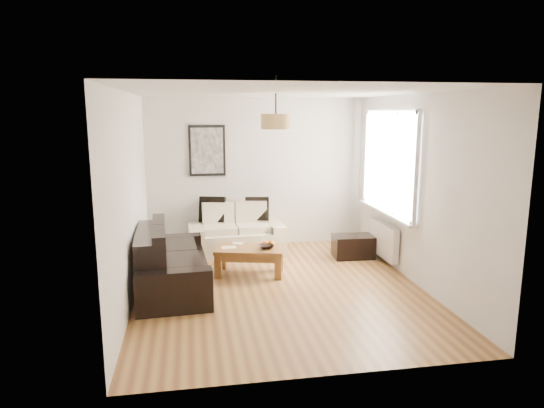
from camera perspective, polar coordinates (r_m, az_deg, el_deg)
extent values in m
plane|color=brown|center=(6.64, 0.89, -9.91)|extent=(4.50, 4.50, 0.00)
cube|color=white|center=(7.77, 13.13, -4.15)|extent=(0.10, 0.90, 0.52)
cylinder|color=tan|center=(6.50, 0.45, 9.76)|extent=(0.40, 0.40, 0.20)
cube|color=black|center=(8.03, 9.59, -4.98)|extent=(0.66, 0.45, 0.37)
cube|color=black|center=(8.24, -7.08, -0.65)|extent=(0.46, 0.24, 0.44)
cube|color=black|center=(8.32, -1.78, -0.58)|extent=(0.42, 0.20, 0.41)
imported|color=black|center=(7.00, -0.66, -5.09)|extent=(0.22, 0.22, 0.05)
sphere|color=orange|center=(7.12, -0.03, -4.70)|extent=(0.10, 0.10, 0.09)
sphere|color=orange|center=(7.21, -0.17, -4.52)|extent=(0.07, 0.07, 0.07)
sphere|color=#F55014|center=(7.16, -0.85, -4.63)|extent=(0.08, 0.08, 0.08)
cube|color=silver|center=(7.09, -5.13, -5.14)|extent=(0.21, 0.15, 0.01)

